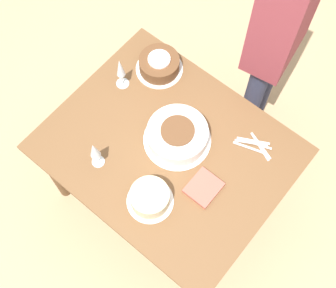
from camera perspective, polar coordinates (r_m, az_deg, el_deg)
The scene contains 10 objects.
ground_plane at distance 3.10m, azimuth -0.00°, elevation -6.08°, with size 12.00×12.00×0.00m, color tan.
dining_table at distance 2.51m, azimuth -0.00°, elevation -1.60°, with size 1.21×0.98×0.75m.
cake_center_white at distance 2.37m, azimuth 1.15°, elevation 1.05°, with size 0.35×0.35×0.12m.
cake_front_chocolate at distance 2.59m, azimuth -1.07°, elevation 9.68°, with size 0.26×0.26×0.10m.
cake_back_decorated at distance 2.25m, azimuth -2.23°, elevation -6.59°, with size 0.23×0.23×0.11m.
wine_glass_near at distance 2.47m, azimuth -5.83°, elevation 9.07°, with size 0.07×0.07×0.22m.
wine_glass_far at distance 2.27m, azimuth -8.96°, elevation -0.83°, with size 0.07×0.07×0.21m.
fork_pile at distance 2.44m, azimuth 10.56°, elevation -0.08°, with size 0.21×0.12×0.02m.
napkin_stack at distance 2.32m, azimuth 4.37°, elevation -5.32°, with size 0.14×0.16×0.02m.
person_cutting at distance 2.46m, azimuth 13.71°, elevation 14.00°, with size 0.28×0.43×1.77m.
Camera 1 is at (-0.62, 0.75, 2.94)m, focal length 50.00 mm.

